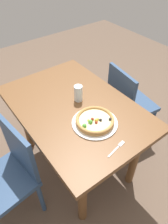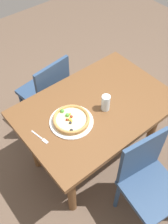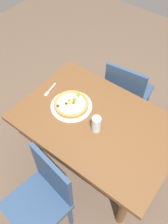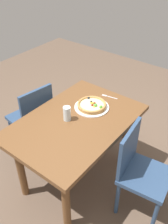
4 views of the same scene
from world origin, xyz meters
The scene contains 8 objects.
ground_plane centered at (0.00, 0.00, 0.00)m, with size 6.00×6.00×0.00m, color brown.
dining_table centered at (0.00, 0.00, 0.64)m, with size 1.23×0.83×0.76m.
chair_near centered at (0.08, -0.63, 0.48)m, with size 0.45×0.45×0.88m.
chair_far centered at (0.02, 0.63, 0.48)m, with size 0.45×0.45×0.88m.
plate centered at (0.25, 0.01, 0.76)m, with size 0.33×0.33×0.01m, color white.
pizza centered at (0.25, 0.01, 0.79)m, with size 0.28×0.28×0.05m.
fork centered at (0.51, -0.01, 0.76)m, with size 0.05×0.17×0.00m.
drinking_glass centered at (-0.04, 0.07, 0.82)m, with size 0.07×0.07×0.14m, color silver.
Camera 3 is at (-0.58, 0.93, 2.24)m, focal length 38.84 mm.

